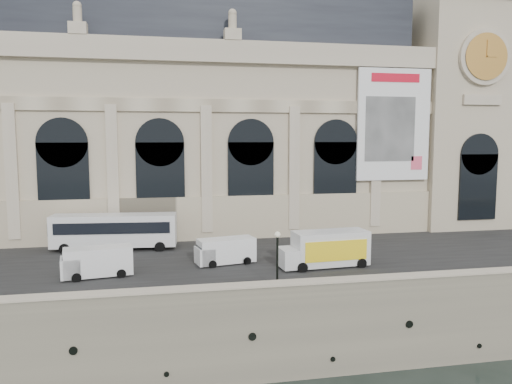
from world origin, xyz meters
TOP-DOWN VIEW (x-y plane):
  - quay at (0.00, 35.00)m, footprint 160.00×70.00m
  - street at (0.00, 14.00)m, footprint 160.00×24.00m
  - parapet at (0.00, 0.60)m, footprint 160.00×1.40m
  - museum at (-5.98, 30.86)m, footprint 69.00×18.70m
  - clock_pavilion at (34.00, 27.93)m, footprint 13.00×14.72m
  - bus_left at (-8.78, 19.00)m, footprint 12.74×3.94m
  - van_b at (1.38, 11.08)m, footprint 5.65×3.04m
  - van_c at (-9.64, 8.93)m, footprint 5.91×2.99m
  - box_truck at (10.26, 8.39)m, footprint 8.19×3.36m
  - lamp_right at (4.45, 2.71)m, footprint 0.46×0.46m

SIDE VIEW (x-z plane):
  - quay at x=0.00m, z-range 0.00..6.00m
  - street at x=0.00m, z-range 6.00..6.06m
  - parapet at x=0.00m, z-range 6.01..7.22m
  - van_b at x=1.38m, z-range 6.03..8.41m
  - van_c at x=-9.64m, z-range 6.03..8.54m
  - box_truck at x=10.26m, z-range 6.01..9.24m
  - bus_left at x=-8.78m, z-range 6.22..9.92m
  - lamp_right at x=4.45m, z-range 5.99..10.50m
  - museum at x=-5.98m, z-range 5.17..34.27m
  - clock_pavilion at x=34.00m, z-range 5.07..41.77m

